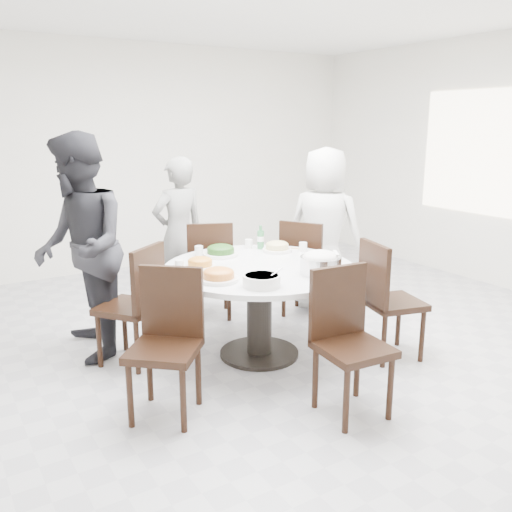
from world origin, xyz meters
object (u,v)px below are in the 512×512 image
dining_table (259,311)px  soup_bowl (262,281)px  chair_n (209,269)px  beverage_bottle (261,237)px  chair_se (393,300)px  rice_bowl (321,265)px  chair_s (354,345)px  chair_nw (129,305)px  chair_sw (164,347)px  chair_ne (307,267)px  diner_left (81,248)px  diner_right (324,230)px  diner_middle (179,234)px

dining_table → soup_bowl: 0.68m
chair_n → beverage_bottle: 0.70m
chair_se → rice_bowl: bearing=91.2°
chair_n → chair_s: size_ratio=1.00×
beverage_bottle → chair_nw: bearing=-177.0°
chair_sw → soup_bowl: (0.73, 0.01, 0.32)m
chair_nw → chair_se: (1.82, -1.00, 0.00)m
chair_n → beverage_bottle: size_ratio=4.54×
chair_nw → chair_se: 2.08m
chair_nw → chair_sw: bearing=47.6°
chair_ne → diner_left: (-2.09, 0.16, 0.42)m
dining_table → diner_right: 1.40m
soup_bowl → beverage_bottle: size_ratio=1.25×
chair_ne → chair_n: bearing=28.9°
chair_n → dining_table: bearing=108.6°
diner_left → rice_bowl: size_ratio=5.82×
chair_se → diner_right: bearing=1.8°
soup_bowl → chair_n: bearing=76.7°
chair_n → chair_se: bearing=140.0°
chair_ne → rice_bowl: 1.24m
chair_ne → chair_se: bearing=147.6°
chair_s → chair_se: size_ratio=1.00×
dining_table → rice_bowl: size_ratio=4.89×
soup_bowl → beverage_bottle: 1.13m
chair_n → chair_ne: bearing=173.9°
dining_table → rice_bowl: rice_bowl is taller
chair_ne → soup_bowl: bearing=99.4°
rice_bowl → dining_table: bearing=121.9°
chair_n → diner_right: diner_right is taller
chair_ne → chair_nw: bearing=62.7°
dining_table → beverage_bottle: (0.32, 0.49, 0.48)m
chair_se → diner_left: bearing=72.1°
chair_n → chair_se: size_ratio=1.00×
chair_s → diner_middle: size_ratio=0.62×
diner_middle → rice_bowl: 1.86m
chair_s → beverage_bottle: 1.65m
chair_ne → beverage_bottle: 0.70m
chair_n → chair_se: same height
chair_se → chair_ne: bearing=13.6°
chair_nw → diner_right: diner_right is taller
chair_ne → chair_sw: bearing=86.8°
diner_middle → rice_bowl: size_ratio=4.98×
chair_sw → diner_right: 2.47m
chair_n → soup_bowl: bearing=99.8°
chair_sw → rice_bowl: chair_sw is taller
chair_nw → chair_sw: size_ratio=1.00×
chair_se → beverage_bottle: size_ratio=4.54×
rice_bowl → soup_bowl: 0.54m
chair_ne → diner_middle: diner_middle is taller
diner_right → chair_nw: bearing=66.2°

